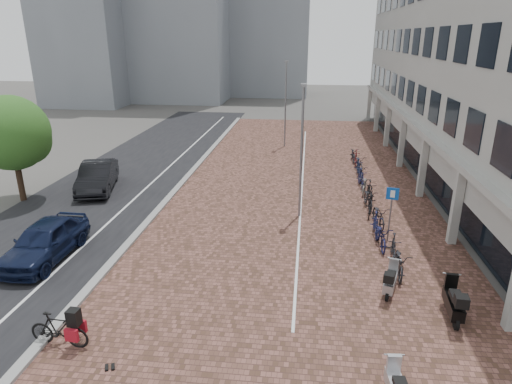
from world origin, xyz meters
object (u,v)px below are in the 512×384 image
object	(u,v)px
scooter_mid	(454,300)
parking_sign	(391,206)
scooter_front	(391,279)
car_navy	(45,241)
hero_bike	(59,329)
car_dark	(97,177)

from	to	relation	value
scooter_mid	parking_sign	distance (m)	5.67
scooter_front	car_navy	bearing A→B (deg)	-166.57
hero_bike	car_navy	bearing A→B (deg)	38.29
scooter_front	car_dark	bearing A→B (deg)	166.09
car_navy	hero_bike	size ratio (longest dim) A/B	2.47
car_navy	scooter_front	xyz separation A→B (m)	(13.40, -0.96, -0.24)
car_dark	scooter_front	xyz separation A→B (m)	(15.16, -9.26, -0.27)
scooter_mid	parking_sign	xyz separation A→B (m)	(-1.14, 5.45, 1.05)
car_navy	scooter_front	world-z (taller)	car_navy
parking_sign	car_dark	bearing A→B (deg)	172.38
car_navy	parking_sign	distance (m)	14.40
parking_sign	hero_bike	bearing A→B (deg)	-132.00
hero_bike	scooter_front	bearing A→B (deg)	-64.21
scooter_mid	parking_sign	size ratio (longest dim) A/B	0.73
car_dark	scooter_mid	xyz separation A→B (m)	(16.90, -10.50, -0.19)
hero_bike	parking_sign	size ratio (longest dim) A/B	0.75
car_navy	scooter_mid	world-z (taller)	car_navy
hero_bike	scooter_mid	xyz separation A→B (m)	(11.73, 2.78, 0.05)
scooter_mid	scooter_front	bearing A→B (deg)	149.44
car_dark	scooter_mid	world-z (taller)	car_dark
hero_bike	scooter_front	xyz separation A→B (m)	(9.99, 4.02, -0.03)
car_navy	hero_bike	bearing A→B (deg)	-55.21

